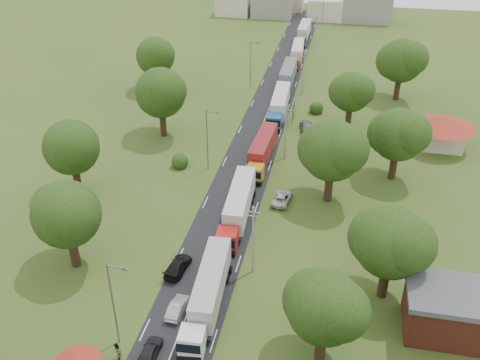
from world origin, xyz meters
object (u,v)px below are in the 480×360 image
(car_lane_mid, at_px, (177,307))
(info_sign, at_px, (294,107))
(truck_0, at_px, (209,292))
(car_lane_front, at_px, (150,352))

(car_lane_mid, bearing_deg, info_sign, -94.04)
(info_sign, height_order, truck_0, info_sign)
(truck_0, height_order, car_lane_front, truck_0)
(car_lane_front, xyz_separation_m, car_lane_mid, (0.82, 6.16, -0.02))
(info_sign, relative_size, car_lane_mid, 1.02)
(truck_0, bearing_deg, info_sign, 86.23)
(info_sign, relative_size, car_lane_front, 1.02)
(info_sign, xyz_separation_m, car_lane_front, (-7.08, -56.10, -2.32))
(car_lane_front, bearing_deg, car_lane_mid, -97.99)
(info_sign, xyz_separation_m, car_lane_mid, (-6.26, -49.94, -2.34))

